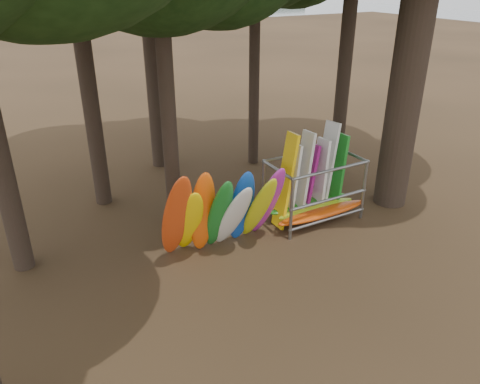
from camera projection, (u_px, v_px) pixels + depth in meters
ground at (278, 257)px, 12.59m from camera, size 120.00×120.00×0.00m
lake at (22, 30)px, 59.99m from camera, size 160.00×160.00×0.00m
kayak_row at (223, 213)px, 12.27m from camera, size 3.47×1.96×2.97m
storage_rack at (313, 191)px, 14.21m from camera, size 3.19×1.53×2.90m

